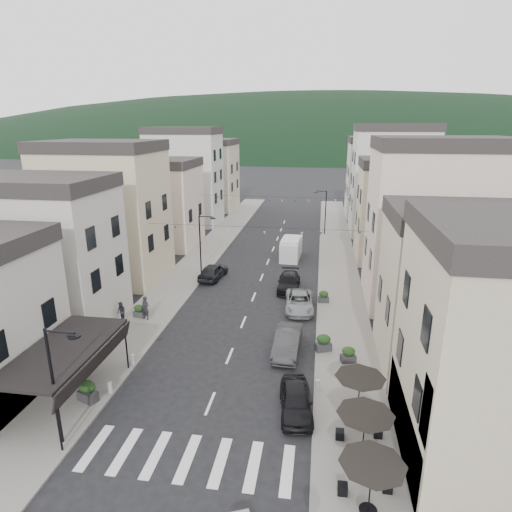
{
  "coord_description": "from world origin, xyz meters",
  "views": [
    {
      "loc": [
        5.41,
        -13.05,
        14.43
      ],
      "look_at": [
        0.09,
        21.78,
        3.5
      ],
      "focal_mm": 30.0,
      "sensor_mm": 36.0,
      "label": 1
    }
  ],
  "objects_px": {
    "parked_car_a": "(296,400)",
    "parked_car_e": "(213,271)",
    "parked_car_d": "(289,282)",
    "parked_car_b": "(288,342)",
    "delivery_van": "(291,248)",
    "pedestrian_a": "(145,308)",
    "pedestrian_b": "(121,312)",
    "parked_car_c": "(299,302)"
  },
  "relations": [
    {
      "from": "parked_car_a",
      "to": "parked_car_e",
      "type": "relative_size",
      "value": 0.92
    },
    {
      "from": "parked_car_d",
      "to": "parked_car_e",
      "type": "height_order",
      "value": "parked_car_e"
    },
    {
      "from": "parked_car_b",
      "to": "parked_car_d",
      "type": "relative_size",
      "value": 0.97
    },
    {
      "from": "parked_car_b",
      "to": "delivery_van",
      "type": "height_order",
      "value": "delivery_van"
    },
    {
      "from": "parked_car_a",
      "to": "pedestrian_a",
      "type": "height_order",
      "value": "pedestrian_a"
    },
    {
      "from": "parked_car_b",
      "to": "parked_car_e",
      "type": "bearing_deg",
      "value": 124.88
    },
    {
      "from": "parked_car_d",
      "to": "pedestrian_b",
      "type": "height_order",
      "value": "pedestrian_b"
    },
    {
      "from": "parked_car_c",
      "to": "delivery_van",
      "type": "relative_size",
      "value": 0.95
    },
    {
      "from": "pedestrian_b",
      "to": "pedestrian_a",
      "type": "bearing_deg",
      "value": 55.15
    },
    {
      "from": "parked_car_d",
      "to": "parked_car_e",
      "type": "distance_m",
      "value": 7.68
    },
    {
      "from": "parked_car_c",
      "to": "parked_car_e",
      "type": "height_order",
      "value": "parked_car_e"
    },
    {
      "from": "parked_car_c",
      "to": "pedestrian_b",
      "type": "height_order",
      "value": "pedestrian_b"
    },
    {
      "from": "parked_car_a",
      "to": "pedestrian_a",
      "type": "xyz_separation_m",
      "value": [
        -12.0,
        9.13,
        0.34
      ]
    },
    {
      "from": "delivery_van",
      "to": "parked_car_c",
      "type": "bearing_deg",
      "value": -79.96
    },
    {
      "from": "parked_car_a",
      "to": "parked_car_c",
      "type": "distance_m",
      "value": 12.98
    },
    {
      "from": "parked_car_e",
      "to": "pedestrian_a",
      "type": "height_order",
      "value": "pedestrian_a"
    },
    {
      "from": "parked_car_e",
      "to": "delivery_van",
      "type": "xyz_separation_m",
      "value": [
        6.98,
        7.82,
        0.42
      ]
    },
    {
      "from": "parked_car_a",
      "to": "pedestrian_b",
      "type": "relative_size",
      "value": 2.66
    },
    {
      "from": "parked_car_a",
      "to": "parked_car_c",
      "type": "bearing_deg",
      "value": 85.37
    },
    {
      "from": "parked_car_c",
      "to": "parked_car_d",
      "type": "bearing_deg",
      "value": 101.69
    },
    {
      "from": "parked_car_e",
      "to": "delivery_van",
      "type": "relative_size",
      "value": 0.87
    },
    {
      "from": "parked_car_d",
      "to": "pedestrian_a",
      "type": "xyz_separation_m",
      "value": [
        -10.29,
        -8.1,
        0.35
      ]
    },
    {
      "from": "parked_car_c",
      "to": "parked_car_d",
      "type": "relative_size",
      "value": 1.02
    },
    {
      "from": "parked_car_c",
      "to": "delivery_van",
      "type": "distance_m",
      "value": 13.92
    },
    {
      "from": "parked_car_b",
      "to": "parked_car_e",
      "type": "distance_m",
      "value": 15.32
    },
    {
      "from": "parked_car_b",
      "to": "pedestrian_a",
      "type": "height_order",
      "value": "pedestrian_a"
    },
    {
      "from": "parked_car_a",
      "to": "parked_car_c",
      "type": "height_order",
      "value": "parked_car_a"
    },
    {
      "from": "parked_car_b",
      "to": "parked_car_d",
      "type": "xyz_separation_m",
      "value": [
        -0.78,
        11.18,
        -0.07
      ]
    },
    {
      "from": "parked_car_a",
      "to": "delivery_van",
      "type": "height_order",
      "value": "delivery_van"
    },
    {
      "from": "parked_car_a",
      "to": "delivery_van",
      "type": "distance_m",
      "value": 26.87
    },
    {
      "from": "parked_car_b",
      "to": "parked_car_c",
      "type": "distance_m",
      "value": 6.93
    },
    {
      "from": "delivery_van",
      "to": "pedestrian_a",
      "type": "xyz_separation_m",
      "value": [
        -9.78,
        -17.64,
        -0.13
      ]
    },
    {
      "from": "parked_car_d",
      "to": "pedestrian_a",
      "type": "bearing_deg",
      "value": -142.63
    },
    {
      "from": "parked_car_c",
      "to": "pedestrian_a",
      "type": "bearing_deg",
      "value": -165.25
    },
    {
      "from": "pedestrian_a",
      "to": "pedestrian_b",
      "type": "distance_m",
      "value": 1.78
    },
    {
      "from": "parked_car_a",
      "to": "parked_car_c",
      "type": "xyz_separation_m",
      "value": [
        -0.54,
        12.97,
        -0.02
      ]
    },
    {
      "from": "parked_car_e",
      "to": "delivery_van",
      "type": "bearing_deg",
      "value": -124.12
    },
    {
      "from": "pedestrian_a",
      "to": "parked_car_a",
      "type": "bearing_deg",
      "value": -22.54
    },
    {
      "from": "parked_car_d",
      "to": "parked_car_b",
      "type": "bearing_deg",
      "value": -86.84
    },
    {
      "from": "parked_car_a",
      "to": "pedestrian_a",
      "type": "distance_m",
      "value": 15.09
    },
    {
      "from": "parked_car_a",
      "to": "delivery_van",
      "type": "bearing_deg",
      "value": 87.74
    },
    {
      "from": "pedestrian_b",
      "to": "delivery_van",
      "type": "bearing_deg",
      "value": 92.32
    }
  ]
}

